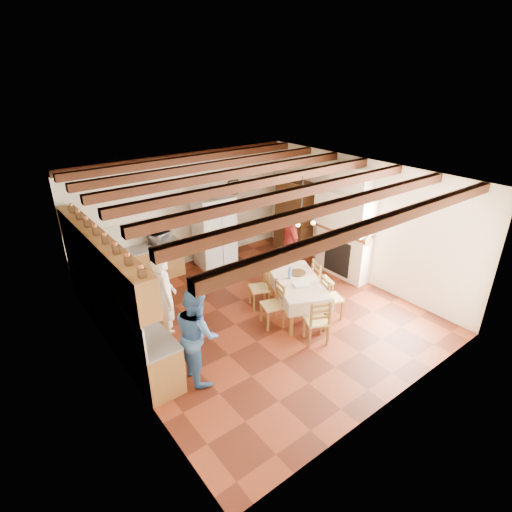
{
  "coord_description": "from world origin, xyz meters",
  "views": [
    {
      "loc": [
        -4.55,
        -5.75,
        4.83
      ],
      "look_at": [
        0.1,
        0.3,
        1.25
      ],
      "focal_mm": 28.0,
      "sensor_mm": 36.0,
      "label": 1
    }
  ],
  "objects_px": {
    "chair_right_far": "(322,280)",
    "person_man": "(165,298)",
    "hutch": "(293,217)",
    "dining_table": "(297,283)",
    "chair_left_near": "(272,304)",
    "chair_end_far": "(284,271)",
    "refrigerator": "(214,231)",
    "chair_left_far": "(259,287)",
    "chair_right_near": "(332,297)",
    "chair_end_near": "(317,320)",
    "microwave": "(160,238)",
    "person_woman_blue": "(197,334)",
    "person_woman_red": "(290,242)"
  },
  "relations": [
    {
      "from": "chair_right_near",
      "to": "chair_right_far",
      "type": "distance_m",
      "value": 0.76
    },
    {
      "from": "chair_end_far",
      "to": "person_man",
      "type": "bearing_deg",
      "value": -140.63
    },
    {
      "from": "chair_left_near",
      "to": "person_man",
      "type": "distance_m",
      "value": 2.14
    },
    {
      "from": "chair_right_near",
      "to": "person_woman_blue",
      "type": "xyz_separation_m",
      "value": [
        -3.14,
        0.14,
        0.38
      ]
    },
    {
      "from": "hutch",
      "to": "chair_left_near",
      "type": "distance_m",
      "value": 3.78
    },
    {
      "from": "person_man",
      "to": "person_woman_blue",
      "type": "height_order",
      "value": "person_man"
    },
    {
      "from": "chair_end_near",
      "to": "person_man",
      "type": "xyz_separation_m",
      "value": [
        -2.23,
        1.83,
        0.42
      ]
    },
    {
      "from": "dining_table",
      "to": "person_man",
      "type": "distance_m",
      "value": 2.77
    },
    {
      "from": "hutch",
      "to": "chair_right_far",
      "type": "distance_m",
      "value": 2.73
    },
    {
      "from": "dining_table",
      "to": "chair_right_far",
      "type": "xyz_separation_m",
      "value": [
        0.84,
        0.06,
        -0.22
      ]
    },
    {
      "from": "chair_left_near",
      "to": "chair_right_far",
      "type": "distance_m",
      "value": 1.58
    },
    {
      "from": "chair_right_far",
      "to": "person_man",
      "type": "relative_size",
      "value": 0.53
    },
    {
      "from": "dining_table",
      "to": "chair_left_far",
      "type": "xyz_separation_m",
      "value": [
        -0.51,
        0.66,
        -0.22
      ]
    },
    {
      "from": "chair_end_near",
      "to": "chair_end_far",
      "type": "distance_m",
      "value": 2.12
    },
    {
      "from": "chair_left_far",
      "to": "chair_right_near",
      "type": "relative_size",
      "value": 1.0
    },
    {
      "from": "chair_right_near",
      "to": "chair_end_far",
      "type": "bearing_deg",
      "value": 20.19
    },
    {
      "from": "chair_end_near",
      "to": "person_woman_blue",
      "type": "xyz_separation_m",
      "value": [
        -2.28,
        0.54,
        0.38
      ]
    },
    {
      "from": "dining_table",
      "to": "person_woman_blue",
      "type": "xyz_separation_m",
      "value": [
        -2.69,
        -0.46,
        0.16
      ]
    },
    {
      "from": "dining_table",
      "to": "microwave",
      "type": "relative_size",
      "value": 3.92
    },
    {
      "from": "chair_left_near",
      "to": "chair_end_near",
      "type": "height_order",
      "value": "same"
    },
    {
      "from": "chair_end_far",
      "to": "chair_left_near",
      "type": "bearing_deg",
      "value": -102.77
    },
    {
      "from": "dining_table",
      "to": "microwave",
      "type": "bearing_deg",
      "value": 114.93
    },
    {
      "from": "refrigerator",
      "to": "chair_left_near",
      "type": "xyz_separation_m",
      "value": [
        -0.61,
        -3.14,
        -0.47
      ]
    },
    {
      "from": "chair_end_far",
      "to": "chair_right_far",
      "type": "bearing_deg",
      "value": -28.98
    },
    {
      "from": "chair_left_far",
      "to": "microwave",
      "type": "distance_m",
      "value": 2.93
    },
    {
      "from": "hutch",
      "to": "person_woman_blue",
      "type": "relative_size",
      "value": 1.23
    },
    {
      "from": "chair_right_near",
      "to": "chair_right_far",
      "type": "height_order",
      "value": "same"
    },
    {
      "from": "chair_left_near",
      "to": "chair_right_far",
      "type": "bearing_deg",
      "value": 109.39
    },
    {
      "from": "microwave",
      "to": "person_woman_red",
      "type": "bearing_deg",
      "value": -52.07
    },
    {
      "from": "chair_left_near",
      "to": "chair_end_far",
      "type": "distance_m",
      "value": 1.55
    },
    {
      "from": "refrigerator",
      "to": "dining_table",
      "type": "distance_m",
      "value": 3.1
    },
    {
      "from": "person_woman_blue",
      "to": "dining_table",
      "type": "bearing_deg",
      "value": -72.48
    },
    {
      "from": "person_woman_red",
      "to": "microwave",
      "type": "relative_size",
      "value": 3.12
    },
    {
      "from": "dining_table",
      "to": "chair_end_far",
      "type": "distance_m",
      "value": 1.06
    },
    {
      "from": "dining_table",
      "to": "person_woman_blue",
      "type": "relative_size",
      "value": 1.17
    },
    {
      "from": "microwave",
      "to": "chair_end_near",
      "type": "bearing_deg",
      "value": -94.77
    },
    {
      "from": "hutch",
      "to": "chair_right_near",
      "type": "distance_m",
      "value": 3.47
    },
    {
      "from": "dining_table",
      "to": "chair_right_near",
      "type": "distance_m",
      "value": 0.77
    },
    {
      "from": "chair_left_far",
      "to": "dining_table",
      "type": "bearing_deg",
      "value": 60.29
    },
    {
      "from": "dining_table",
      "to": "chair_left_near",
      "type": "distance_m",
      "value": 0.77
    },
    {
      "from": "chair_left_near",
      "to": "chair_end_far",
      "type": "relative_size",
      "value": 1.0
    },
    {
      "from": "refrigerator",
      "to": "chair_left_far",
      "type": "bearing_deg",
      "value": -93.92
    },
    {
      "from": "hutch",
      "to": "person_man",
      "type": "relative_size",
      "value": 1.17
    },
    {
      "from": "refrigerator",
      "to": "dining_table",
      "type": "height_order",
      "value": "refrigerator"
    },
    {
      "from": "hutch",
      "to": "chair_right_near",
      "type": "bearing_deg",
      "value": -119.81
    },
    {
      "from": "chair_left_far",
      "to": "person_man",
      "type": "distance_m",
      "value": 2.18
    },
    {
      "from": "chair_left_near",
      "to": "chair_left_far",
      "type": "relative_size",
      "value": 1.0
    },
    {
      "from": "refrigerator",
      "to": "chair_end_near",
      "type": "height_order",
      "value": "refrigerator"
    },
    {
      "from": "chair_right_near",
      "to": "person_woman_red",
      "type": "xyz_separation_m",
      "value": [
        0.76,
        2.18,
        0.32
      ]
    },
    {
      "from": "dining_table",
      "to": "chair_end_far",
      "type": "height_order",
      "value": "chair_end_far"
    }
  ]
}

